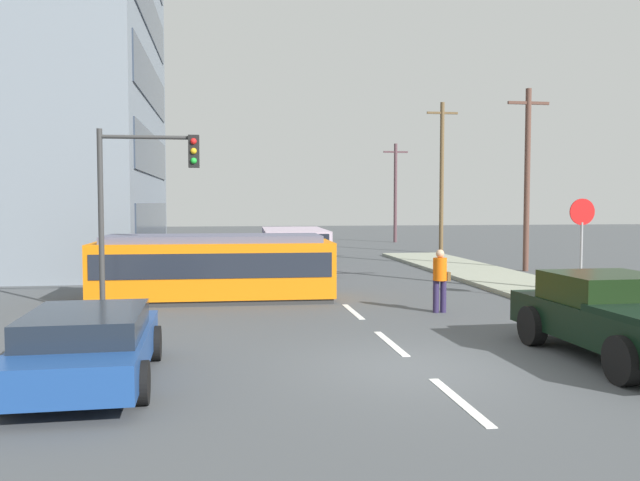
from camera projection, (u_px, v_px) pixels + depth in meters
name	position (u px, v px, depth m)	size (l,w,h in m)	color
ground_plane	(329.00, 292.00, 21.52)	(120.00, 120.00, 0.00)	#464A4D
sidewalk_curb_right	(590.00, 303.00, 18.55)	(3.20, 36.00, 0.14)	#969B87
lane_stripe_0	(459.00, 401.00, 9.66)	(0.16, 2.40, 0.01)	silver
lane_stripe_1	(391.00, 343.00, 13.61)	(0.16, 2.40, 0.01)	silver
lane_stripe_2	(353.00, 311.00, 17.56)	(0.16, 2.40, 0.01)	silver
lane_stripe_3	(310.00, 276.00, 26.11)	(0.16, 2.40, 0.01)	silver
lane_stripe_4	(294.00, 262.00, 32.03)	(0.16, 2.40, 0.01)	silver
streetcar_tram	(214.00, 267.00, 19.59)	(7.03, 2.68, 1.95)	orange
city_bus	(294.00, 248.00, 27.29)	(2.71, 5.67, 1.81)	#B8A4B7
pedestrian_crossing	(440.00, 277.00, 17.39)	(0.47, 0.36, 1.67)	#292043
pickup_truck_parked	(622.00, 317.00, 12.13)	(2.36, 5.04, 1.55)	black
parked_sedan_near	(88.00, 345.00, 10.58)	(2.20, 4.56, 1.19)	navy
parked_sedan_mid	(176.00, 267.00, 23.32)	(2.00, 4.18, 1.19)	#9D220A
parked_sedan_far	(189.00, 254.00, 29.23)	(2.12, 4.16, 1.19)	navy
parked_sedan_furthest	(183.00, 246.00, 34.66)	(2.10, 4.18, 1.19)	navy
stop_sign	(582.00, 227.00, 18.92)	(0.76, 0.07, 2.88)	gray
traffic_light_mast	(141.00, 185.00, 16.98)	(2.57, 0.33, 4.78)	#333333
utility_pole_mid	(527.00, 176.00, 27.74)	(1.80, 0.24, 7.66)	brown
utility_pole_far	(442.00, 175.00, 37.58)	(1.80, 0.24, 8.58)	brown
utility_pole_distant	(395.00, 191.00, 48.03)	(1.80, 0.24, 7.17)	#51363C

